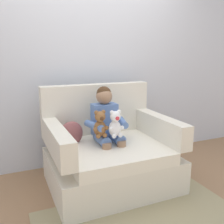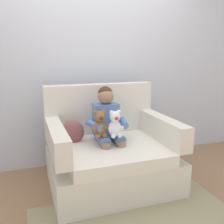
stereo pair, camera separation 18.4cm
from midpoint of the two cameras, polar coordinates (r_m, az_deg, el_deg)
name	(u,v)px [view 2 (the right image)]	position (r m, az deg, el deg)	size (l,w,h in m)	color
ground_plane	(112,184)	(2.85, 1.82, -15.94)	(8.00, 8.00, 0.00)	#936D4C
back_wall	(92,60)	(3.22, -2.95, 11.57)	(6.00, 0.10, 2.60)	silver
armchair	(110,155)	(2.75, 1.52, -9.55)	(1.26, 1.01, 1.04)	silver
seated_child	(108,122)	(2.67, 0.99, -2.28)	(0.45, 0.39, 0.82)	#597AB7
plush_brown	(100,124)	(2.50, -0.64, -2.79)	(0.16, 0.13, 0.27)	brown
plush_white	(115,124)	(2.50, 2.85, -2.82)	(0.16, 0.13, 0.27)	white
throw_pillow	(72,133)	(2.70, -6.98, -4.66)	(0.26, 0.12, 0.26)	#8C4C4C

